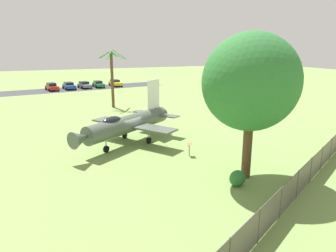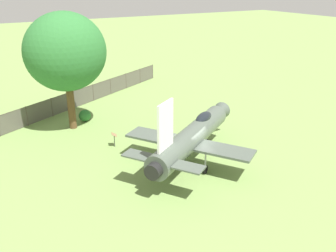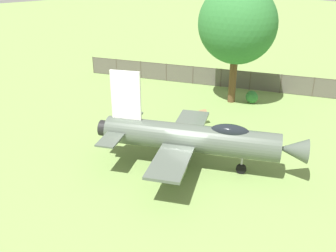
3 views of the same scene
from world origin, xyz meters
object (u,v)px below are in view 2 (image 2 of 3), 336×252
Objects in this scene: info_plaque at (114,137)px; display_jet at (193,135)px; shade_tree at (66,52)px; shrub_near_fence at (85,116)px.

display_jet is at bearing 129.12° from info_plaque.
shade_tree reaches higher than display_jet.
info_plaque is at bearing 107.60° from shade_tree.
shrub_near_fence is (4.34, -11.40, -1.43)m from display_jet.
display_jet is at bearing 110.84° from shrub_near_fence.
display_jet reaches higher than shrub_near_fence.
display_jet is 1.14× the size of shade_tree.
shrub_near_fence is at bearing -87.15° from info_plaque.
info_plaque reaches higher than shrub_near_fence.
info_plaque is at bearing 92.85° from shrub_near_fence.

